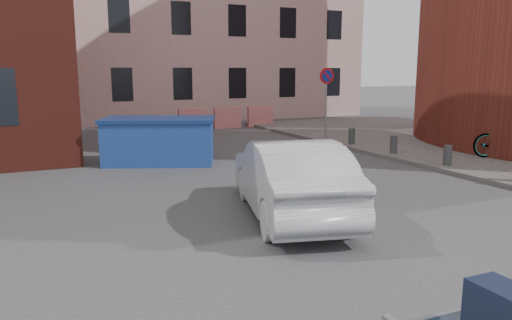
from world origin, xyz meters
TOP-DOWN VIEW (x-y plane):
  - ground at (0.00, 0.00)m, footprint 120.00×120.00m
  - no_parking_sign at (6.00, 9.48)m, footprint 0.60×0.09m
  - bollards at (6.00, 3.40)m, footprint 0.22×9.02m
  - barriers at (4.20, 15.00)m, footprint 4.70×0.18m
  - dumpster at (-0.90, 7.67)m, footprint 3.57×2.75m
  - silver_car at (-0.05, 1.39)m, footprint 2.64×4.64m
  - bicycle at (8.61, 3.62)m, footprint 2.28×1.41m

SIDE VIEW (x-z plane):
  - ground at x=0.00m, z-range 0.00..0.00m
  - bollards at x=6.00m, z-range 0.12..0.67m
  - barriers at x=4.20m, z-range 0.00..1.00m
  - dumpster at x=-0.90m, z-range 0.00..1.34m
  - bicycle at x=8.61m, z-range 0.12..1.25m
  - silver_car at x=-0.05m, z-range 0.00..1.45m
  - no_parking_sign at x=6.00m, z-range 0.69..3.34m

